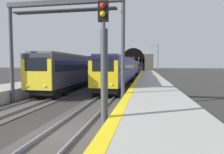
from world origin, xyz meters
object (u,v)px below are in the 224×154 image
Objects in this scene: railway_signal_far at (142,64)px; overhead_signal_gantry at (64,26)px; train_adjacent_platform at (106,67)px; catenary_mast_near at (158,59)px; train_main_approaching at (131,68)px; railway_signal_mid at (139,65)px; railway_signal_near at (104,62)px.

overhead_signal_gantry reaches higher than railway_signal_far.
catenary_mast_near reaches higher than train_adjacent_platform.
railway_signal_far is (38.95, -1.89, 0.79)m from train_main_approaching.
train_adjacent_platform reaches higher than railway_signal_mid.
train_adjacent_platform is 11.52× the size of railway_signal_mid.
railway_signal_near is at bearing -145.64° from overhead_signal_gantry.
train_main_approaching is at bearing -177.27° from railway_signal_near.
train_adjacent_platform is 28.84m from overhead_signal_gantry.
train_adjacent_platform is 35.76m from railway_signal_near.
railway_signal_far reaches higher than train_main_approaching.
railway_signal_near is at bearing 11.63° from train_adjacent_platform.
catenary_mast_near is (9.21, -11.71, 1.96)m from train_adjacent_platform.
train_adjacent_platform is at bearing -9.24° from railway_signal_far.
catenary_mast_near is (4.74, -6.53, 2.06)m from train_main_approaching.
railway_signal_near is at bearing 3.45° from train_main_approaching.
catenary_mast_near is (37.71, -9.12, -1.56)m from overhead_signal_gantry.
train_main_approaching is at bearing -122.71° from railway_signal_mid.
railway_signal_mid is (3.25, -7.06, 0.58)m from train_adjacent_platform.
railway_signal_near reaches higher than train_main_approaching.
train_main_approaching is 33.27m from overhead_signal_gantry.
railway_signal_far is 72.11m from overhead_signal_gantry.
catenary_mast_near is (-34.21, -4.65, 1.28)m from railway_signal_far.
railway_signal_far is 0.60× the size of catenary_mast_near.
catenary_mast_near is at bearing 7.74° from railway_signal_far.
railway_signal_near is 1.07× the size of railway_signal_far.
catenary_mast_near reaches higher than railway_signal_near.
catenary_mast_near is (5.95, -4.65, 1.38)m from railway_signal_mid.
train_main_approaching reaches higher than railway_signal_mid.
overhead_signal_gantry is (-28.50, -2.59, 3.52)m from train_adjacent_platform.
railway_signal_near reaches higher than train_adjacent_platform.
train_main_approaching is 6.65× the size of overhead_signal_gantry.
railway_signal_mid is 32.21m from overhead_signal_gantry.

